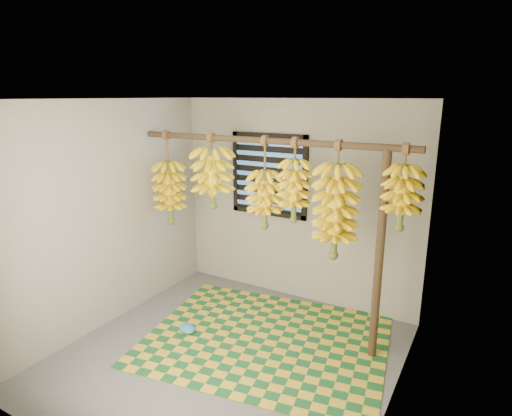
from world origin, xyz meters
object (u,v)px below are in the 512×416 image
Objects in this scene: banana_bunch_e at (335,212)px; plastic_bag at (187,328)px; banana_bunch_a at (170,193)px; banana_bunch_b at (212,178)px; woven_mat at (266,339)px; support_post at (379,258)px; banana_bunch_f at (402,198)px; banana_bunch_c at (265,199)px; banana_bunch_d at (294,191)px.

plastic_bag is at bearing -157.73° from banana_bunch_e.
banana_bunch_a is 2.01m from banana_bunch_e.
banana_bunch_e is (1.39, 0.00, -0.19)m from banana_bunch_b.
banana_bunch_a and banana_bunch_e have the same top height.
woven_mat is at bearing 20.23° from plastic_bag.
woven_mat is 0.84m from plastic_bag.
banana_bunch_f reaches higher than support_post.
banana_bunch_c is at bearing 180.00° from support_post.
woven_mat is 1.44m from banana_bunch_c.
banana_bunch_a is at bearing 180.00° from banana_bunch_b.
banana_bunch_e is at bearing 0.00° from banana_bunch_a.
banana_bunch_d is (0.94, 0.56, 1.48)m from plastic_bag.
banana_bunch_b and banana_bunch_d have the same top height.
banana_bunch_d is at bearing 60.01° from woven_mat.
banana_bunch_e and banana_bunch_f have the same top height.
plastic_bag is 1.62m from banana_bunch_b.
plastic_bag is (-1.80, -0.56, -0.95)m from support_post.
banana_bunch_c is (0.62, 0.56, 1.36)m from plastic_bag.
banana_bunch_f is at bearing 0.00° from banana_bunch_c.
woven_mat is 1.78m from banana_bunch_b.
banana_bunch_a is at bearing 180.00° from banana_bunch_e.
banana_bunch_c is at bearing 42.21° from plastic_bag.
banana_bunch_d is 1.01m from banana_bunch_f.
support_post is at bearing 14.94° from woven_mat.
banana_bunch_f is at bearing 0.00° from banana_bunch_b.
banana_bunch_b is 1.07× the size of banana_bunch_f.
support_post is 0.60m from banana_bunch_f.
banana_bunch_a is at bearing 169.22° from woven_mat.
woven_mat is at bearing -166.91° from banana_bunch_f.
banana_bunch_f is at bearing 16.03° from plastic_bag.
banana_bunch_a reaches higher than woven_mat.
banana_bunch_b reaches higher than support_post.
banana_bunch_a is at bearing 180.00° from banana_bunch_f.
banana_bunch_c and banana_bunch_d have the same top height.
banana_bunch_c is at bearing 0.00° from banana_bunch_b.
plastic_bag is 0.18× the size of banana_bunch_e.
banana_bunch_b is 1.41m from banana_bunch_e.
banana_bunch_d reaches higher than woven_mat.
support_post is 2.13× the size of banana_bunch_c.
plastic_bag is at bearing -137.79° from banana_bunch_c.
banana_bunch_d is (0.16, 0.27, 1.53)m from woven_mat.
plastic_bag is 1.59m from banana_bunch_c.
banana_bunch_f is (1.95, 0.56, 1.53)m from plastic_bag.
banana_bunch_d is (1.58, 0.00, 0.20)m from banana_bunch_a.
banana_bunch_a is 0.65m from banana_bunch_b.
banana_bunch_c and banana_bunch_e have the same top height.
banana_bunch_d reaches higher than support_post.
plastic_bag is 2.54m from banana_bunch_f.
banana_bunch_e is at bearing 180.00° from support_post.
banana_bunch_c is 0.35m from banana_bunch_d.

